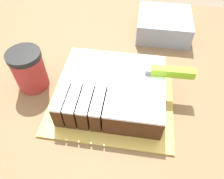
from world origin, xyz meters
The scene contains 6 objects.
countertop centered at (0.00, 0.00, 0.48)m, with size 1.40×1.10×0.95m.
cake_board centered at (-0.07, -0.02, 0.96)m, with size 0.33×0.29×0.01m.
cake centered at (-0.07, -0.02, 1.00)m, with size 0.27×0.23×0.07m.
knife centered at (0.06, 0.02, 1.04)m, with size 0.29×0.03×0.02m.
coffee_cup centered at (-0.31, 0.00, 1.01)m, with size 0.09×0.09×0.12m.
storage_box centered at (0.07, 0.32, 0.99)m, with size 0.19×0.18×0.07m.
Camera 1 is at (-0.01, -0.40, 1.44)m, focal length 35.00 mm.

